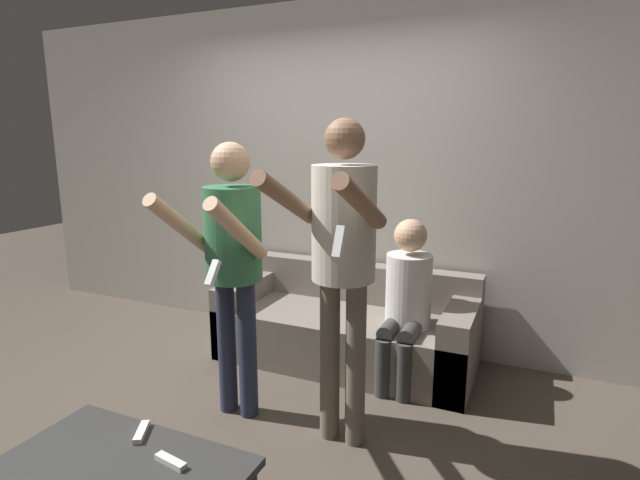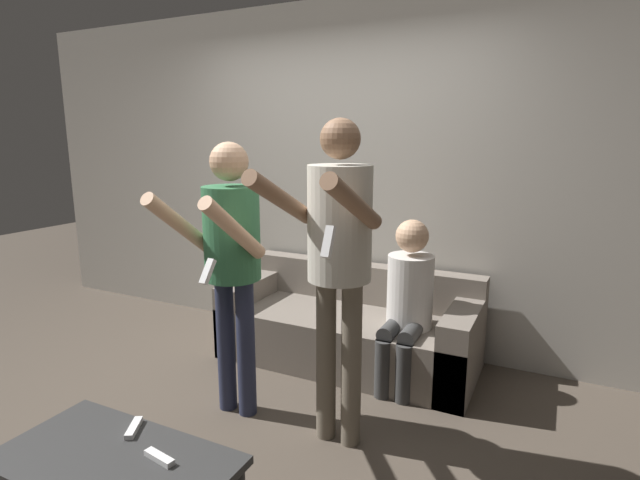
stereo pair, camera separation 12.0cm
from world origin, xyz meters
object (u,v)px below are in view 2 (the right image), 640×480
at_px(person_standing_right, 338,247).
at_px(coffee_table, 114,467).
at_px(person_seated, 408,297).
at_px(remote_near, 159,458).
at_px(couch, 349,329).
at_px(remote_far, 134,428).
at_px(person_standing_left, 231,250).

distance_m(person_standing_right, coffee_table, 1.39).
relative_size(person_seated, remote_near, 7.36).
distance_m(coffee_table, remote_near, 0.20).
xyz_separation_m(person_seated, remote_near, (-0.47, -1.83, -0.20)).
relative_size(couch, remote_far, 12.62).
xyz_separation_m(person_standing_left, remote_near, (0.35, -0.99, -0.61)).
bearing_deg(remote_far, coffee_table, -67.27).
distance_m(couch, remote_far, 1.88).
bearing_deg(coffee_table, person_seated, 71.34).
bearing_deg(person_standing_left, coffee_table, -80.42).
distance_m(couch, person_standing_left, 1.29).
xyz_separation_m(person_standing_right, person_seated, (0.14, 0.84, -0.50)).
xyz_separation_m(person_standing_left, remote_far, (0.10, -0.89, -0.61)).
relative_size(couch, person_seated, 1.66).
xyz_separation_m(couch, person_standing_right, (0.34, -0.98, 0.87)).
height_order(couch, person_seated, person_seated).
xyz_separation_m(remote_near, remote_far, (-0.25, 0.11, 0.00)).
distance_m(couch, person_standing_right, 1.35).
bearing_deg(coffee_table, person_standing_right, 64.70).
bearing_deg(couch, remote_far, -97.23).
height_order(couch, remote_far, couch).
distance_m(remote_near, remote_far, 0.27).
bearing_deg(person_standing_left, person_seated, 45.46).
height_order(couch, remote_near, couch).
relative_size(couch, person_standing_right, 1.07).
bearing_deg(person_standing_left, person_standing_right, -0.17).
relative_size(person_standing_left, coffee_table, 1.67).
xyz_separation_m(coffee_table, remote_near, (0.17, 0.07, 0.05)).
relative_size(person_standing_left, person_seated, 1.45).
xyz_separation_m(person_standing_left, coffee_table, (0.18, -1.07, -0.66)).
height_order(couch, person_standing_left, person_standing_left).
xyz_separation_m(couch, remote_near, (0.01, -1.97, 0.17)).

